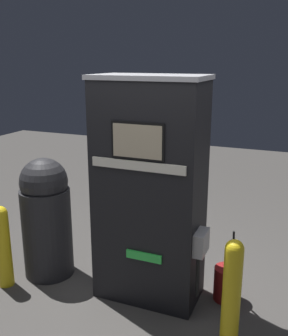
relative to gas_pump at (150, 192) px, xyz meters
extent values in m
plane|color=#423F3D|center=(0.00, -0.26, -1.03)|extent=(14.00, 14.00, 0.00)
cube|color=black|center=(0.00, 0.00, -0.54)|extent=(0.94, 0.52, 0.96)
cube|color=black|center=(0.00, 0.00, 0.46)|extent=(0.94, 0.52, 1.05)
cube|color=#99999E|center=(0.00, 0.00, 1.00)|extent=(0.97, 0.55, 0.04)
cube|color=black|center=(0.00, -0.26, 0.51)|extent=(0.46, 0.01, 0.31)
cube|color=tan|center=(0.00, -0.27, 0.51)|extent=(0.42, 0.01, 0.27)
cube|color=silver|center=(0.00, -0.27, 0.31)|extent=(0.83, 0.02, 0.08)
cube|color=#33D84C|center=(0.05, -0.27, -0.50)|extent=(0.33, 0.02, 0.07)
cube|color=#99999E|center=(0.51, -0.10, -0.35)|extent=(0.09, 0.23, 0.20)
cylinder|color=black|center=(0.51, -0.18, -0.64)|extent=(0.03, 0.03, 0.37)
cylinder|color=yellow|center=(0.84, -0.43, -0.61)|extent=(0.14, 0.14, 0.84)
sphere|color=yellow|center=(0.84, -0.43, -0.19)|extent=(0.14, 0.14, 0.14)
cylinder|color=#232326|center=(-1.11, -0.05, -0.57)|extent=(0.50, 0.50, 0.92)
sphere|color=#232326|center=(-1.11, -0.05, -0.02)|extent=(0.48, 0.48, 0.48)
cylinder|color=yellow|center=(-1.37, -0.41, -0.65)|extent=(0.15, 0.15, 0.76)
cylinder|color=maroon|center=(0.70, 0.19, -0.87)|extent=(0.25, 0.25, 0.32)
cylinder|color=black|center=(0.74, 0.19, -0.52)|extent=(0.02, 0.11, 0.41)
camera|label=1|loc=(1.23, -3.08, 1.15)|focal=42.00mm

